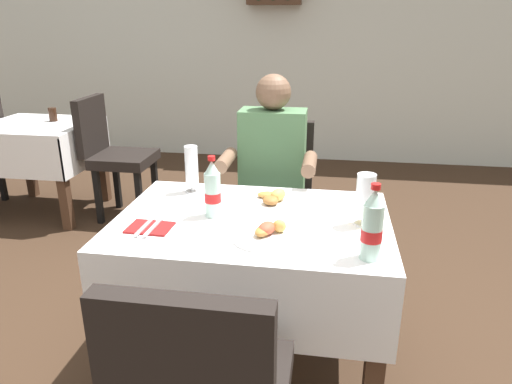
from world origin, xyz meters
name	(u,v)px	position (x,y,z in m)	size (l,w,h in m)	color
ground_plane	(237,372)	(0.00, 0.00, 0.00)	(11.00, 11.00, 0.00)	#382619
back_wall	(301,36)	(0.00, 3.67, 1.36)	(11.00, 0.12, 2.71)	silver
main_dining_table	(252,256)	(0.06, 0.06, 0.57)	(1.13, 0.79, 0.75)	white
chair_far_diner_seat	(274,196)	(0.06, 0.85, 0.55)	(0.44, 0.50, 0.97)	black
seated_diner_far	(271,176)	(0.06, 0.74, 0.71)	(0.50, 0.46, 1.26)	#282D42
plate_near_camera	(266,233)	(0.14, -0.11, 0.77)	(0.25, 0.25, 0.06)	white
plate_far_diner	(270,199)	(0.11, 0.24, 0.77)	(0.22, 0.22, 0.07)	white
beer_glass_left	(192,169)	(-0.27, 0.33, 0.87)	(0.07, 0.07, 0.23)	white
beer_glass_middle	(365,198)	(0.51, 0.07, 0.87)	(0.08, 0.08, 0.21)	white
cola_bottle_primary	(372,227)	(0.52, -0.22, 0.87)	(0.07, 0.07, 0.27)	silver
cola_bottle_secondary	(213,190)	(-0.10, 0.06, 0.86)	(0.07, 0.07, 0.26)	silver
napkin_cutlery_set	(150,227)	(-0.32, -0.10, 0.76)	(0.17, 0.19, 0.01)	maroon
background_dining_table	(40,148)	(-1.95, 1.66, 0.55)	(0.83, 0.75, 0.75)	white
background_chair_right	(113,150)	(-1.32, 1.66, 0.55)	(0.50, 0.44, 0.97)	black
background_table_tumbler	(53,114)	(-1.86, 1.76, 0.81)	(0.06, 0.06, 0.11)	black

